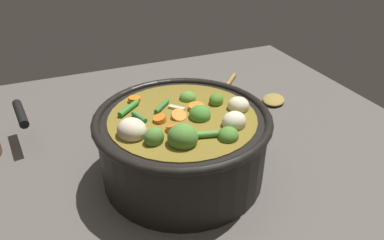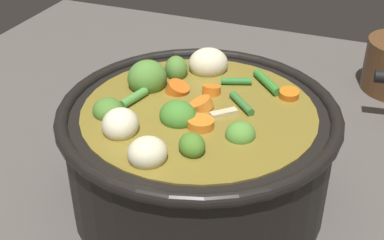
% 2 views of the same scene
% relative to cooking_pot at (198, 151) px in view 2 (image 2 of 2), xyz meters
% --- Properties ---
extents(ground_plane, '(1.10, 1.10, 0.00)m').
position_rel_cooking_pot_xyz_m(ground_plane, '(0.00, -0.00, -0.07)').
color(ground_plane, '#514C47').
extents(cooking_pot, '(0.31, 0.31, 0.15)m').
position_rel_cooking_pot_xyz_m(cooking_pot, '(0.00, 0.00, 0.00)').
color(cooking_pot, black).
rests_on(cooking_pot, ground_plane).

